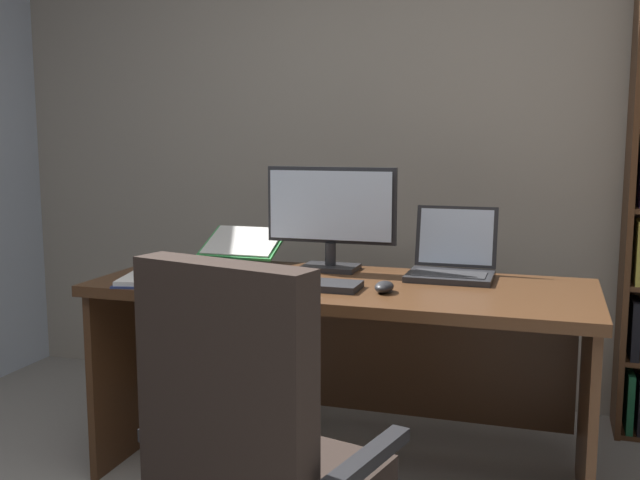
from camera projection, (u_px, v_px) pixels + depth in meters
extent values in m
cube|color=#A89E8E|center=(429.00, 132.00, 3.54)|extent=(5.03, 0.12, 2.62)
cube|color=#4C2D19|center=(341.00, 288.00, 2.71)|extent=(1.83, 0.71, 0.04)
cube|color=#4C2D19|center=(137.00, 364.00, 3.02)|extent=(0.03, 0.65, 0.72)
cube|color=#4C2D19|center=(587.00, 412.00, 2.50)|extent=(0.03, 0.65, 0.72)
cube|color=#4C2D19|center=(362.00, 352.00, 3.07)|extent=(1.71, 0.03, 0.50)
cube|color=#4C2D19|center=(628.00, 209.00, 3.11)|extent=(0.02, 0.27, 1.97)
cube|color=#195633|center=(629.00, 400.00, 3.19)|extent=(0.03, 0.18, 0.26)
cube|color=black|center=(634.00, 328.00, 3.15)|extent=(0.03, 0.20, 0.25)
cube|color=gold|center=(638.00, 252.00, 3.10)|extent=(0.03, 0.19, 0.27)
cube|color=#2D231E|center=(274.00, 480.00, 1.95)|extent=(0.60, 0.59, 0.07)
cube|color=#2D231E|center=(225.00, 383.00, 1.74)|extent=(0.49, 0.21, 0.58)
cube|color=#232326|center=(193.00, 414.00, 2.08)|extent=(0.14, 0.38, 0.04)
cube|color=#232326|center=(368.00, 460.00, 1.79)|extent=(0.14, 0.38, 0.04)
cube|color=#232326|center=(330.00, 268.00, 2.95)|extent=(0.22, 0.16, 0.02)
cylinder|color=#232326|center=(330.00, 254.00, 2.94)|extent=(0.04, 0.04, 0.09)
cube|color=#232326|center=(331.00, 205.00, 2.92)|extent=(0.53, 0.02, 0.30)
cube|color=silver|center=(330.00, 206.00, 2.90)|extent=(0.50, 0.00, 0.27)
cube|color=#232326|center=(450.00, 276.00, 2.77)|extent=(0.32, 0.25, 0.02)
cube|color=#2D2D30|center=(450.00, 274.00, 2.75)|extent=(0.27, 0.14, 0.00)
cube|color=#232326|center=(456.00, 237.00, 2.90)|extent=(0.32, 0.06, 0.24)
cube|color=silver|center=(456.00, 236.00, 2.89)|extent=(0.29, 0.05, 0.21)
cube|color=#232326|center=(302.00, 284.00, 2.62)|extent=(0.42, 0.15, 0.02)
ellipsoid|color=#232326|center=(384.00, 287.00, 2.53)|extent=(0.06, 0.10, 0.04)
cube|color=#232326|center=(233.00, 264.00, 3.06)|extent=(0.14, 0.12, 0.01)
cube|color=#232326|center=(228.00, 263.00, 3.01)|extent=(0.31, 0.01, 0.01)
cube|color=green|center=(244.00, 243.00, 3.16)|extent=(0.34, 0.24, 0.11)
cube|color=silver|center=(243.00, 241.00, 3.15)|extent=(0.31, 0.22, 0.10)
cube|color=navy|center=(155.00, 281.00, 2.71)|extent=(0.30, 0.31, 0.01)
cube|color=navy|center=(222.00, 282.00, 2.69)|extent=(0.30, 0.31, 0.01)
cube|color=silver|center=(155.00, 278.00, 2.71)|extent=(0.28, 0.29, 0.02)
cube|color=silver|center=(222.00, 279.00, 2.69)|extent=(0.28, 0.29, 0.02)
cylinder|color=#B7B7BC|center=(188.00, 279.00, 2.70)|extent=(0.07, 0.23, 0.02)
cube|color=silver|center=(254.00, 274.00, 2.83)|extent=(0.18, 0.23, 0.01)
cylinder|color=maroon|center=(259.00, 272.00, 2.83)|extent=(0.14, 0.04, 0.01)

